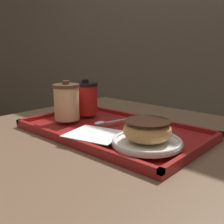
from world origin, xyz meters
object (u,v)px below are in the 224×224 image
at_px(coffee_cup_front, 67,102).
at_px(donut_chocolate_glazed, 147,130).
at_px(coffee_cup_rear, 86,98).
at_px(spoon, 107,122).

bearing_deg(coffee_cup_front, donut_chocolate_glazed, -3.53).
relative_size(coffee_cup_rear, donut_chocolate_glazed, 1.06).
distance_m(coffee_cup_front, coffee_cup_rear, 0.09).
bearing_deg(donut_chocolate_glazed, spoon, 160.33).
bearing_deg(coffee_cup_rear, coffee_cup_front, -80.90).
xyz_separation_m(coffee_cup_rear, donut_chocolate_glazed, (0.33, -0.11, -0.02)).
height_order(coffee_cup_rear, donut_chocolate_glazed, coffee_cup_rear).
bearing_deg(spoon, coffee_cup_rear, -94.53).
height_order(coffee_cup_front, donut_chocolate_glazed, coffee_cup_front).
bearing_deg(coffee_cup_rear, spoon, -17.26).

